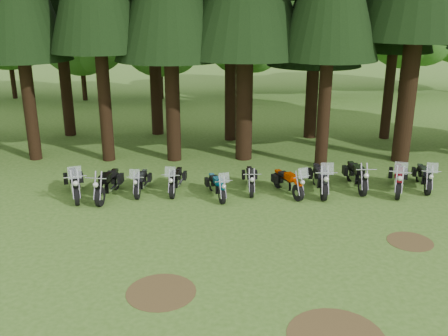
{
  "coord_description": "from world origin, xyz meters",
  "views": [
    {
      "loc": [
        -1.9,
        -13.16,
        7.02
      ],
      "look_at": [
        -1.07,
        5.0,
        1.0
      ],
      "focal_mm": 40.0,
      "sensor_mm": 36.0,
      "label": 1
    }
  ],
  "objects": [
    {
      "name": "decid_1",
      "position": [
        -15.99,
        25.76,
        5.83
      ],
      "size": [
        7.91,
        7.69,
        9.88
      ],
      "color": "black",
      "rests_on": "ground"
    },
    {
      "name": "motorcycle_2",
      "position": [
        -4.29,
        5.12,
        0.42
      ],
      "size": [
        0.47,
        2.02,
        1.27
      ],
      "rotation": [
        0.0,
        0.0,
        -0.1
      ],
      "color": "black",
      "rests_on": "ground"
    },
    {
      "name": "decid_2",
      "position": [
        -10.43,
        24.78,
        4.95
      ],
      "size": [
        6.72,
        6.53,
        8.4
      ],
      "color": "black",
      "rests_on": "ground"
    },
    {
      "name": "ground",
      "position": [
        0.0,
        0.0,
        0.0
      ],
      "size": [
        120.0,
        120.0,
        0.0
      ],
      "primitive_type": "plane",
      "color": "#3B681D",
      "rests_on": "ground"
    },
    {
      "name": "motorcycle_4",
      "position": [
        -1.36,
        4.51,
        0.43
      ],
      "size": [
        0.73,
        2.03,
        1.28
      ],
      "rotation": [
        0.0,
        0.0,
        0.24
      ],
      "color": "black",
      "rests_on": "ground"
    },
    {
      "name": "motorcycle_10",
      "position": [
        6.88,
        5.1,
        0.46
      ],
      "size": [
        0.7,
        2.2,
        1.38
      ],
      "rotation": [
        0.0,
        0.0,
        -0.2
      ],
      "color": "black",
      "rests_on": "ground"
    },
    {
      "name": "decid_6",
      "position": [
        14.85,
        27.01,
        5.2
      ],
      "size": [
        7.06,
        6.86,
        8.82
      ],
      "color": "black",
      "rests_on": "ground"
    },
    {
      "name": "decid_3",
      "position": [
        -4.71,
        25.13,
        4.51
      ],
      "size": [
        6.12,
        5.95,
        7.65
      ],
      "color": "black",
      "rests_on": "ground"
    },
    {
      "name": "decid_4",
      "position": [
        1.58,
        26.32,
        4.37
      ],
      "size": [
        5.93,
        5.76,
        7.41
      ],
      "color": "black",
      "rests_on": "ground"
    },
    {
      "name": "motorcycle_9",
      "position": [
        5.71,
        4.76,
        0.52
      ],
      "size": [
        1.15,
        2.42,
        1.56
      ],
      "rotation": [
        0.0,
        0.0,
        -0.36
      ],
      "color": "black",
      "rests_on": "ground"
    },
    {
      "name": "motorcycle_0",
      "position": [
        -6.74,
        4.78,
        0.53
      ],
      "size": [
        1.03,
        2.48,
        1.58
      ],
      "rotation": [
        0.0,
        0.0,
        0.3
      ],
      "color": "black",
      "rests_on": "ground"
    },
    {
      "name": "motorcycle_8",
      "position": [
        4.21,
        5.23,
        0.5
      ],
      "size": [
        0.33,
        2.4,
        0.98
      ],
      "rotation": [
        0.0,
        0.0,
        -0.01
      ],
      "color": "black",
      "rests_on": "ground"
    },
    {
      "name": "motorcycle_7",
      "position": [
        2.66,
        4.85,
        0.53
      ],
      "size": [
        0.49,
        2.5,
        1.58
      ],
      "rotation": [
        0.0,
        0.0,
        -0.05
      ],
      "color": "black",
      "rests_on": "ground"
    },
    {
      "name": "decid_5",
      "position": [
        8.29,
        25.71,
        6.23
      ],
      "size": [
        8.45,
        8.21,
        10.56
      ],
      "color": "black",
      "rests_on": "ground"
    },
    {
      "name": "dirt_patch_0",
      "position": [
        -3.0,
        -2.0,
        0.01
      ],
      "size": [
        1.8,
        1.8,
        0.01
      ],
      "primitive_type": "cylinder",
      "color": "#4C3D1E",
      "rests_on": "ground"
    },
    {
      "name": "dirt_patch_1",
      "position": [
        4.5,
        0.5,
        0.01
      ],
      "size": [
        1.4,
        1.4,
        0.01
      ],
      "primitive_type": "cylinder",
      "color": "#4C3D1E",
      "rests_on": "ground"
    },
    {
      "name": "motorcycle_5",
      "position": [
        -0.02,
        5.18,
        0.43
      ],
      "size": [
        0.32,
        2.09,
        0.85
      ],
      "rotation": [
        0.0,
        0.0,
        -0.03
      ],
      "color": "black",
      "rests_on": "ground"
    },
    {
      "name": "motorcycle_3",
      "position": [
        -2.94,
        5.18,
        0.45
      ],
      "size": [
        0.56,
        2.15,
        1.35
      ],
      "rotation": [
        0.0,
        0.0,
        -0.14
      ],
      "color": "black",
      "rests_on": "ground"
    },
    {
      "name": "motorcycle_6",
      "position": [
        1.39,
        4.69,
        0.46
      ],
      "size": [
        1.02,
        2.13,
        1.38
      ],
      "rotation": [
        0.0,
        0.0,
        0.36
      ],
      "color": "black",
      "rests_on": "ground"
    },
    {
      "name": "motorcycle_1",
      "position": [
        -5.48,
        4.69,
        0.5
      ],
      "size": [
        0.55,
        2.41,
        0.98
      ],
      "rotation": [
        0.0,
        0.0,
        -0.17
      ],
      "color": "black",
      "rests_on": "ground"
    }
  ]
}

